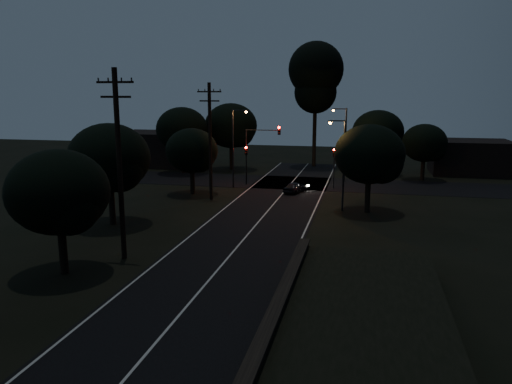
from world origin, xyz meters
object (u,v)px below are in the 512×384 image
at_px(utility_pole_far, 210,140).
at_px(streetlight_c, 342,159).
at_px(signal_mast, 262,144).
at_px(streetlight_a, 235,143).
at_px(streetlight_b, 344,139).
at_px(signal_right, 334,161).
at_px(utility_pole_mid, 119,162).
at_px(signal_left, 246,158).
at_px(car, 295,187).
at_px(tall_pine, 316,77).

bearing_deg(utility_pole_far, streetlight_c, -9.60).
relative_size(utility_pole_far, signal_mast, 1.68).
bearing_deg(streetlight_a, signal_mast, 39.77).
height_order(utility_pole_far, streetlight_b, utility_pole_far).
bearing_deg(utility_pole_far, signal_right, 37.00).
xyz_separation_m(utility_pole_mid, signal_left, (1.40, 24.99, -2.90)).
xyz_separation_m(streetlight_b, streetlight_c, (0.52, -14.00, -0.29)).
xyz_separation_m(signal_right, signal_mast, (-7.51, 0.00, 1.50)).
distance_m(signal_right, streetlight_a, 10.26).
bearing_deg(streetlight_c, signal_left, 136.24).
relative_size(signal_right, streetlight_a, 0.51).
xyz_separation_m(signal_right, streetlight_a, (-9.91, -1.99, 1.80)).
height_order(streetlight_c, car, streetlight_c).
bearing_deg(utility_pole_far, car, 32.96).
bearing_deg(signal_mast, streetlight_b, 25.99).
relative_size(signal_mast, streetlight_a, 0.78).
relative_size(utility_pole_far, streetlight_b, 1.31).
xyz_separation_m(streetlight_b, car, (-4.16, -7.37, -4.10)).
height_order(signal_right, streetlight_b, streetlight_b).
xyz_separation_m(signal_left, streetlight_a, (-0.71, -1.99, 1.80)).
bearing_deg(signal_right, streetlight_a, -168.66).
bearing_deg(signal_right, streetlight_b, 80.00).
bearing_deg(utility_pole_mid, car, 71.72).
relative_size(signal_left, car, 1.30).
bearing_deg(signal_mast, streetlight_a, -140.23).
bearing_deg(tall_pine, utility_pole_far, -106.93).
distance_m(signal_left, streetlight_a, 2.77).
bearing_deg(utility_pole_mid, tall_pine, 80.07).
relative_size(utility_pole_mid, signal_left, 2.68).
bearing_deg(signal_left, utility_pole_mid, -93.21).
relative_size(streetlight_a, streetlight_c, 1.07).
distance_m(utility_pole_far, signal_right, 13.53).
relative_size(signal_left, streetlight_b, 0.51).
distance_m(utility_pole_mid, streetlight_b, 31.15).
bearing_deg(signal_left, streetlight_b, 22.05).
bearing_deg(utility_pole_mid, signal_right, 67.01).
height_order(tall_pine, signal_left, tall_pine).
height_order(utility_pole_mid, streetlight_c, utility_pole_mid).
relative_size(signal_left, streetlight_c, 0.55).
xyz_separation_m(utility_pole_far, signal_left, (1.40, 7.99, -2.65)).
relative_size(utility_pole_far, signal_right, 2.56).
distance_m(tall_pine, streetlight_a, 19.42).
relative_size(utility_pole_far, streetlight_a, 1.31).
bearing_deg(utility_pole_far, streetlight_a, 83.41).
distance_m(tall_pine, streetlight_c, 26.47).
height_order(signal_left, car, signal_left).
xyz_separation_m(signal_left, signal_mast, (1.69, 0.00, 1.50)).
xyz_separation_m(utility_pole_far, streetlight_c, (11.83, -2.00, -1.13)).
bearing_deg(car, signal_mast, -18.20).
bearing_deg(utility_pole_mid, streetlight_c, 51.74).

